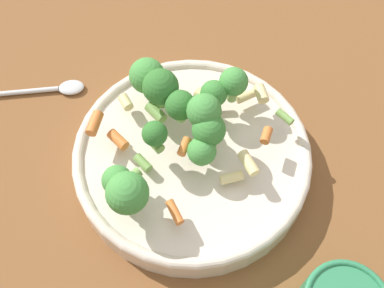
{
  "coord_description": "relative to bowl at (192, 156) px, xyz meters",
  "views": [
    {
      "loc": [
        -0.27,
        0.07,
        0.51
      ],
      "look_at": [
        0.0,
        0.0,
        0.05
      ],
      "focal_mm": 42.0,
      "sensor_mm": 36.0,
      "label": 1
    }
  ],
  "objects": [
    {
      "name": "bowl",
      "position": [
        0.0,
        0.0,
        0.0
      ],
      "size": [
        0.29,
        0.29,
        0.04
      ],
      "color": "beige",
      "rests_on": "ground_plane"
    },
    {
      "name": "spoon",
      "position": [
        0.16,
        0.17,
        -0.02
      ],
      "size": [
        0.04,
        0.17,
        0.01
      ],
      "rotation": [
        0.0,
        0.0,
        10.88
      ],
      "color": "silver",
      "rests_on": "ground_plane"
    },
    {
      "name": "ground_plane",
      "position": [
        0.0,
        0.0,
        -0.02
      ],
      "size": [
        3.0,
        3.0,
        0.0
      ],
      "primitive_type": "plane",
      "color": "brown"
    },
    {
      "name": "pasta_salad",
      "position": [
        0.02,
        0.02,
        0.06
      ],
      "size": [
        0.21,
        0.24,
        0.08
      ],
      "color": "#8CB766",
      "rests_on": "bowl"
    }
  ]
}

